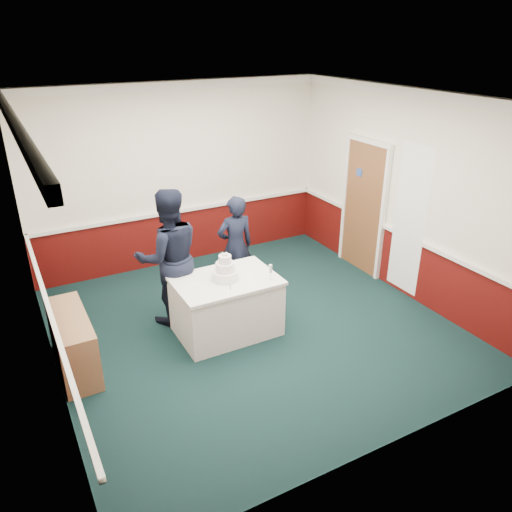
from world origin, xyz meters
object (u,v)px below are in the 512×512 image
wedding_cake (225,271)px  person_woman (235,246)px  cake_knife (230,286)px  sideboard (73,342)px  person_man (169,257)px  cake_table (226,305)px  champagne_flute (270,270)px

wedding_cake → person_woman: (0.59, 0.92, -0.13)m
cake_knife → person_woman: (0.62, 1.12, -0.02)m
sideboard → wedding_cake: size_ratio=3.30×
person_man → person_woman: (1.11, 0.27, -0.17)m
cake_table → sideboard: bearing=175.6°
champagne_flute → cake_table: bearing=150.8°
cake_table → cake_knife: bearing=-98.5°
cake_knife → person_woman: bearing=84.6°
person_man → person_woman: person_man is taller
champagne_flute → wedding_cake: bearing=150.8°
cake_knife → person_man: person_man is taller
person_woman → person_man: bearing=16.2°
cake_table → cake_knife: (-0.03, -0.20, 0.39)m
person_man → wedding_cake: bearing=133.4°
wedding_cake → person_man: bearing=128.4°
cake_table → person_woman: 1.15m
sideboard → cake_knife: bearing=-10.5°
sideboard → cake_table: 1.92m
cake_table → person_woman: size_ratio=0.85×
sideboard → cake_table: cake_table is taller
cake_table → person_man: 0.99m
person_woman → cake_knife: bearing=63.6°
wedding_cake → champagne_flute: bearing=-29.2°
cake_table → wedding_cake: 0.50m
wedding_cake → cake_table: bearing=-90.0°
cake_table → cake_knife: cake_knife is taller
wedding_cake → champagne_flute: (0.50, -0.28, 0.03)m
cake_table → wedding_cake: (-0.00, 0.00, 0.50)m
champagne_flute → person_woman: person_woman is taller
cake_table → champagne_flute: size_ratio=6.44×
sideboard → person_man: person_man is taller
wedding_cake → cake_knife: bearing=-98.5°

